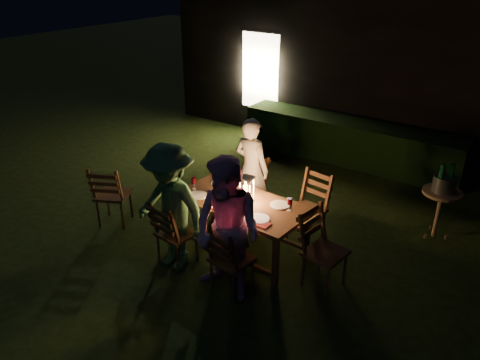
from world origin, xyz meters
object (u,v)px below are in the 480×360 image
Objects in this scene: chair_far_right at (307,219)px; bottle_table at (226,187)px; chair_end at (323,263)px; bottle_bucket_b at (449,180)px; person_opp_right at (228,230)px; person_opp_left at (170,208)px; lantern at (247,190)px; chair_spare at (114,205)px; chair_far_left at (249,199)px; ice_bucket at (444,184)px; chair_near_right at (231,270)px; bottle_bucket_a at (440,181)px; side_table at (441,197)px; dining_table at (241,206)px; chair_near_left at (176,244)px; person_house_side at (252,169)px.

bottle_table is (-0.85, -0.72, 0.56)m from chair_far_right.
chair_end is 2.20m from bottle_bucket_b.
person_opp_right is at bearing -39.05° from chair_end.
person_opp_left reaches higher than chair_end.
lantern is 1.09× the size of bottle_bucket_b.
chair_spare is 2.41m from person_opp_right.
chair_far_left is 3.23× the size of ice_bucket.
bottle_bucket_a is at bearing 64.96° from chair_near_right.
chair_far_right is 1.02m from chair_end.
bottle_bucket_b is (2.36, 1.85, 0.01)m from bottle_table.
person_opp_left is (-0.90, 0.00, 0.54)m from chair_near_right.
chair_end is 2.10m from side_table.
bottle_table is 0.93× the size of ice_bucket.
bottle_bucket_b reaches higher than chair_far_left.
bottle_table is (-0.65, 0.86, 0.00)m from person_opp_right.
bottle_bucket_a is (2.42, 0.99, 0.58)m from chair_far_left.
bottle_table is at bearing -173.90° from lantern.
chair_far_right reaches higher than chair_near_right.
bottle_bucket_a is (0.79, 1.86, 0.57)m from chair_end.
chair_near_right is 3.15m from ice_bucket.
ice_bucket is at bearing -134.31° from chair_far_right.
dining_table is at bearing 61.24° from person_opp_left.
bottle_bucket_b is (0.89, 1.94, 0.57)m from chair_end.
dining_table is 2.76m from side_table.
bottle_table reaches higher than ice_bucket.
chair_spare is (-2.52, -1.24, 0.00)m from chair_far_right.
chair_near_left is 1.36× the size of side_table.
bottle_bucket_a is at bearing -141.34° from ice_bucket.
chair_near_left is 1.85m from chair_end.
bottle_table is (0.25, 0.81, 0.03)m from person_opp_left.
lantern is (-0.35, 0.89, 0.02)m from person_opp_right.
chair_far_left is 1.06m from lantern.
chair_near_left is 0.62× the size of person_house_side.
person_opp_left reaches higher than chair_near_left.
chair_near_left is 0.90m from chair_near_right.
chair_near_right is 3.20× the size of ice_bucket.
bottle_bucket_b reaches higher than chair_near_left.
bottle_table is (-0.30, -0.03, -0.02)m from lantern.
side_table is at bearing 4.12° from chair_spare.
bottle_bucket_b is (4.04, 2.37, 0.57)m from chair_spare.
chair_spare is (-2.33, 0.29, 0.01)m from chair_near_right.
bottle_bucket_a is (1.61, 2.58, 0.58)m from chair_near_right.
chair_far_left is at bearing 123.87° from chair_near_right.
ice_bucket is 0.08m from bottle_bucket_a.
chair_spare is 2.86× the size of lantern.
bottle_table is (0.15, -0.83, 0.09)m from person_house_side.
chair_spare is 3.13× the size of bottle_bucket_b.
person_opp_right is 1.03× the size of person_opp_left.
ice_bucket is at bearing 64.57° from chair_near_right.
lantern is 1.09× the size of bottle_bucket_a.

